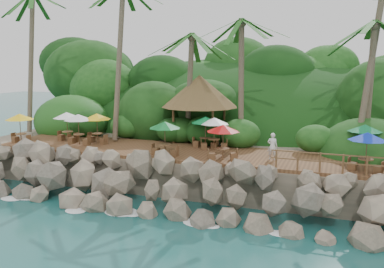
% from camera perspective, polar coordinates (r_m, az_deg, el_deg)
% --- Properties ---
extents(ground, '(140.00, 140.00, 0.00)m').
position_cam_1_polar(ground, '(21.48, -5.60, -11.61)').
color(ground, '#19514F').
rests_on(ground, ground).
extents(land_base, '(32.00, 25.20, 2.10)m').
position_cam_1_polar(land_base, '(35.74, 5.49, -1.11)').
color(land_base, gray).
rests_on(land_base, ground).
extents(jungle_hill, '(44.80, 28.00, 15.40)m').
position_cam_1_polar(jungle_hill, '(43.11, 7.98, -0.68)').
color(jungle_hill, '#143811').
rests_on(jungle_hill, ground).
extents(seawall, '(29.00, 4.00, 2.30)m').
position_cam_1_polar(seawall, '(22.81, -3.46, -7.22)').
color(seawall, gray).
rests_on(seawall, ground).
extents(terrace, '(26.00, 5.00, 0.20)m').
position_cam_1_polar(terrace, '(26.14, 0.00, -2.59)').
color(terrace, brown).
rests_on(terrace, land_base).
extents(jungle_foliage, '(44.00, 16.00, 12.00)m').
position_cam_1_polar(jungle_foliage, '(35.01, 5.05, -3.09)').
color(jungle_foliage, '#143811').
rests_on(jungle_foliage, ground).
extents(foam_line, '(25.20, 0.80, 0.06)m').
position_cam_1_polar(foam_line, '(21.72, -5.25, -11.27)').
color(foam_line, white).
rests_on(foam_line, ground).
extents(palms, '(30.52, 6.80, 12.17)m').
position_cam_1_polar(palms, '(28.35, 2.18, 17.35)').
color(palms, brown).
rests_on(palms, ground).
extents(palapa, '(5.31, 5.31, 4.60)m').
position_cam_1_polar(palapa, '(29.12, 1.04, 5.84)').
color(palapa, brown).
rests_on(palapa, ground).
extents(dining_clusters, '(25.49, 4.77, 2.05)m').
position_cam_1_polar(dining_clusters, '(25.47, -0.61, 1.19)').
color(dining_clusters, brown).
rests_on(dining_clusters, terrace).
extents(railing, '(8.30, 0.10, 1.00)m').
position_cam_1_polar(railing, '(22.20, 21.26, -3.67)').
color(railing, brown).
rests_on(railing, terrace).
extents(waiter, '(0.58, 0.39, 1.56)m').
position_cam_1_polar(waiter, '(24.21, 10.86, -1.66)').
color(waiter, silver).
rests_on(waiter, terrace).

